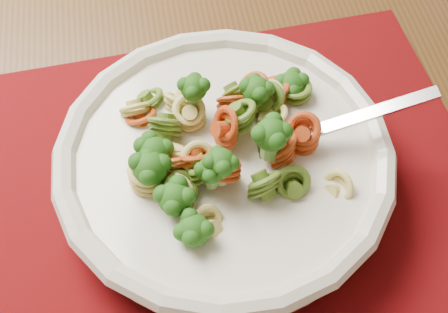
{
  "coord_description": "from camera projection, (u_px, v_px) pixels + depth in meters",
  "views": [
    {
      "loc": [
        0.8,
        -1.16,
        1.16
      ],
      "look_at": [
        0.8,
        -0.88,
        0.74
      ],
      "focal_mm": 50.0,
      "sensor_mm": 36.0,
      "label": 1
    }
  ],
  "objects": [
    {
      "name": "dining_table",
      "position": [
        218.0,
        123.0,
        0.7
      ],
      "size": [
        1.48,
        1.09,
        0.7
      ],
      "rotation": [
        0.0,
        0.0,
        0.18
      ],
      "color": "#4F3116",
      "rests_on": "ground"
    },
    {
      "name": "pasta_broccoli_heap",
      "position": [
        224.0,
        152.0,
        0.5
      ],
      "size": [
        0.24,
        0.24,
        0.06
      ],
      "primitive_type": null,
      "color": "#CFC166",
      "rests_on": "pasta_bowl"
    },
    {
      "name": "pasta_bowl",
      "position": [
        224.0,
        162.0,
        0.51
      ],
      "size": [
        0.28,
        0.28,
        0.05
      ],
      "color": "silver",
      "rests_on": "placemat"
    },
    {
      "name": "fork",
      "position": [
        273.0,
        144.0,
        0.51
      ],
      "size": [
        0.18,
        0.05,
        0.08
      ],
      "primitive_type": null,
      "rotation": [
        0.0,
        -0.35,
        0.15
      ],
      "color": "silver",
      "rests_on": "pasta_bowl"
    },
    {
      "name": "placemat",
      "position": [
        224.0,
        186.0,
        0.54
      ],
      "size": [
        0.51,
        0.44,
        0.0
      ],
      "primitive_type": "cube",
      "rotation": [
        0.0,
        0.0,
        0.24
      ],
      "color": "#5B030B",
      "rests_on": "dining_table"
    }
  ]
}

